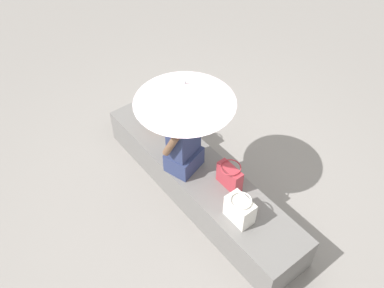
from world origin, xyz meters
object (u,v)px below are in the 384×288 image
object	(u,v)px
handbag_black	(240,210)
tote_bag_canvas	(230,176)
shoulder_bag_spare	(161,117)
parasol	(185,93)
person_seated	(184,140)

from	to	relation	value
handbag_black	tote_bag_canvas	xyz separation A→B (m)	(0.35, -0.19, 0.00)
shoulder_bag_spare	parasol	bearing A→B (deg)	167.03
parasol	tote_bag_canvas	xyz separation A→B (m)	(-0.46, -0.19, -0.85)
person_seated	parasol	world-z (taller)	parasol
tote_bag_canvas	shoulder_bag_spare	distance (m)	1.11
person_seated	parasol	xyz separation A→B (m)	(-0.02, -0.01, 0.60)
tote_bag_canvas	shoulder_bag_spare	world-z (taller)	shoulder_bag_spare
handbag_black	shoulder_bag_spare	size ratio (longest dim) A/B	0.87
parasol	handbag_black	bearing A→B (deg)	-179.86
tote_bag_canvas	shoulder_bag_spare	xyz separation A→B (m)	(1.11, 0.04, 0.02)
tote_bag_canvas	shoulder_bag_spare	size ratio (longest dim) A/B	0.89
parasol	tote_bag_canvas	distance (m)	0.98
parasol	shoulder_bag_spare	bearing A→B (deg)	-12.97
person_seated	parasol	distance (m)	0.60
shoulder_bag_spare	person_seated	bearing A→B (deg)	165.89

